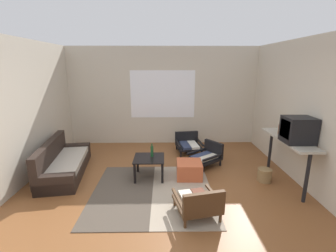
% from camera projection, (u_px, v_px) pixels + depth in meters
% --- Properties ---
extents(ground_plane, '(7.80, 7.80, 0.00)m').
position_uv_depth(ground_plane, '(162.00, 198.00, 4.06)').
color(ground_plane, brown).
extents(far_wall_with_window, '(5.60, 0.13, 2.70)m').
position_uv_depth(far_wall_with_window, '(163.00, 96.00, 6.68)').
color(far_wall_with_window, beige).
rests_on(far_wall_with_window, ground).
extents(side_wall_right, '(0.12, 6.60, 2.70)m').
position_uv_depth(side_wall_right, '(317.00, 117.00, 4.05)').
color(side_wall_right, beige).
rests_on(side_wall_right, ground).
extents(side_wall_left, '(0.12, 6.60, 2.70)m').
position_uv_depth(side_wall_left, '(3.00, 118.00, 3.97)').
color(side_wall_left, beige).
rests_on(side_wall_left, ground).
extents(area_rug, '(2.12, 2.12, 0.01)m').
position_uv_depth(area_rug, '(153.00, 192.00, 4.25)').
color(area_rug, '#4C4238').
rests_on(area_rug, ground).
extents(couch, '(0.96, 1.94, 0.70)m').
position_uv_depth(couch, '(63.00, 164.00, 4.92)').
color(couch, black).
rests_on(couch, ground).
extents(coffee_table, '(0.60, 0.59, 0.42)m').
position_uv_depth(coffee_table, '(149.00, 161.00, 4.72)').
color(coffee_table, black).
rests_on(coffee_table, ground).
extents(armchair_by_window, '(0.70, 0.71, 0.49)m').
position_uv_depth(armchair_by_window, '(188.00, 143.00, 6.19)').
color(armchair_by_window, black).
rests_on(armchair_by_window, ground).
extents(armchair_striped_foreground, '(0.74, 0.76, 0.52)m').
position_uv_depth(armchair_striped_foreground, '(198.00, 202.00, 3.50)').
color(armchair_striped_foreground, '#472D19').
rests_on(armchair_striped_foreground, ground).
extents(armchair_corner, '(0.82, 0.80, 0.51)m').
position_uv_depth(armchair_corner, '(207.00, 155.00, 5.36)').
color(armchair_corner, black).
rests_on(armchair_corner, ground).
extents(ottoman_orange, '(0.51, 0.51, 0.33)m').
position_uv_depth(ottoman_orange, '(189.00, 170.00, 4.77)').
color(ottoman_orange, '#BC5633').
rests_on(ottoman_orange, ground).
extents(console_shelf, '(0.42, 1.48, 0.90)m').
position_uv_depth(console_shelf, '(288.00, 144.00, 4.41)').
color(console_shelf, '#B2AD9E').
rests_on(console_shelf, ground).
extents(crt_television, '(0.47, 0.42, 0.45)m').
position_uv_depth(crt_television, '(298.00, 130.00, 4.08)').
color(crt_television, black).
rests_on(crt_television, console_shelf).
extents(clay_vase, '(0.19, 0.19, 0.29)m').
position_uv_depth(clay_vase, '(283.00, 129.00, 4.59)').
color(clay_vase, '#935B38').
rests_on(clay_vase, console_shelf).
extents(glass_bottle, '(0.06, 0.06, 0.27)m').
position_uv_depth(glass_bottle, '(152.00, 151.00, 4.74)').
color(glass_bottle, '#194723').
rests_on(glass_bottle, coffee_table).
extents(wicker_basket, '(0.27, 0.27, 0.25)m').
position_uv_depth(wicker_basket, '(264.00, 175.00, 4.62)').
color(wicker_basket, olive).
rests_on(wicker_basket, ground).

